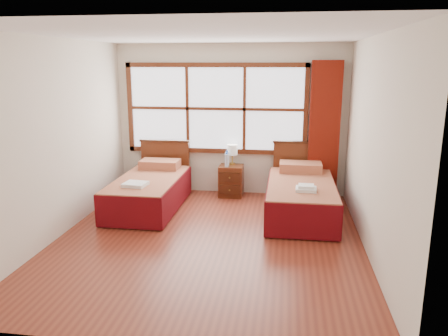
# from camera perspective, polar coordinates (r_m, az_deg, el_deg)

# --- Properties ---
(floor) EXTENTS (4.50, 4.50, 0.00)m
(floor) POSITION_cam_1_polar(r_m,az_deg,el_deg) (5.83, -2.09, -9.40)
(floor) COLOR maroon
(floor) RESTS_ON ground
(ceiling) EXTENTS (4.50, 4.50, 0.00)m
(ceiling) POSITION_cam_1_polar(r_m,az_deg,el_deg) (5.38, -2.34, 17.02)
(ceiling) COLOR white
(ceiling) RESTS_ON wall_back
(wall_back) EXTENTS (4.00, 0.00, 4.00)m
(wall_back) POSITION_cam_1_polar(r_m,az_deg,el_deg) (7.66, 0.84, 6.27)
(wall_back) COLOR silver
(wall_back) RESTS_ON floor
(wall_left) EXTENTS (0.00, 4.50, 4.50)m
(wall_left) POSITION_cam_1_polar(r_m,az_deg,el_deg) (6.14, -20.94, 3.53)
(wall_left) COLOR silver
(wall_left) RESTS_ON floor
(wall_right) EXTENTS (0.00, 4.50, 4.50)m
(wall_right) POSITION_cam_1_polar(r_m,az_deg,el_deg) (5.47, 18.90, 2.55)
(wall_right) COLOR silver
(wall_right) RESTS_ON floor
(window) EXTENTS (3.16, 0.06, 1.56)m
(window) POSITION_cam_1_polar(r_m,az_deg,el_deg) (7.63, -1.08, 7.75)
(window) COLOR white
(window) RESTS_ON wall_back
(curtain) EXTENTS (0.50, 0.16, 2.30)m
(curtain) POSITION_cam_1_polar(r_m,az_deg,el_deg) (7.50, 12.95, 4.76)
(curtain) COLOR maroon
(curtain) RESTS_ON wall_back
(bed_left) EXTENTS (0.97, 1.99, 0.94)m
(bed_left) POSITION_cam_1_polar(r_m,az_deg,el_deg) (7.11, -9.65, -2.86)
(bed_left) COLOR #3B1B0C
(bed_left) RESTS_ON floor
(bed_right) EXTENTS (1.01, 2.03, 0.98)m
(bed_right) POSITION_cam_1_polar(r_m,az_deg,el_deg) (6.78, 9.99, -3.59)
(bed_right) COLOR #3B1B0C
(bed_right) RESTS_ON floor
(nightstand) EXTENTS (0.41, 0.41, 0.54)m
(nightstand) POSITION_cam_1_polar(r_m,az_deg,el_deg) (7.60, 0.93, -1.69)
(nightstand) COLOR #562613
(nightstand) RESTS_ON floor
(towels_left) EXTENTS (0.36, 0.32, 0.05)m
(towels_left) POSITION_cam_1_polar(r_m,az_deg,el_deg) (6.58, -11.50, -2.10)
(towels_left) COLOR white
(towels_left) RESTS_ON bed_left
(towels_right) EXTENTS (0.30, 0.26, 0.09)m
(towels_right) POSITION_cam_1_polar(r_m,az_deg,el_deg) (6.25, 10.67, -2.61)
(towels_right) COLOR white
(towels_right) RESTS_ON bed_right
(lamp) EXTENTS (0.18, 0.18, 0.35)m
(lamp) POSITION_cam_1_polar(r_m,az_deg,el_deg) (7.60, 1.10, 2.33)
(lamp) COLOR #B8953B
(lamp) RESTS_ON nightstand
(bottle_near) EXTENTS (0.07, 0.07, 0.25)m
(bottle_near) POSITION_cam_1_polar(r_m,az_deg,el_deg) (7.43, 0.35, 1.01)
(bottle_near) COLOR silver
(bottle_near) RESTS_ON nightstand
(bottle_far) EXTENTS (0.07, 0.07, 0.27)m
(bottle_far) POSITION_cam_1_polar(r_m,az_deg,el_deg) (7.52, 0.41, 1.23)
(bottle_far) COLOR silver
(bottle_far) RESTS_ON nightstand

